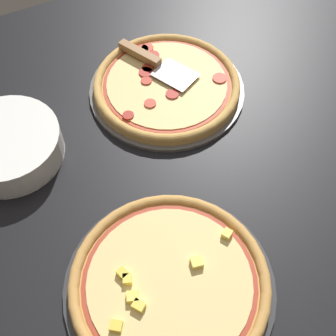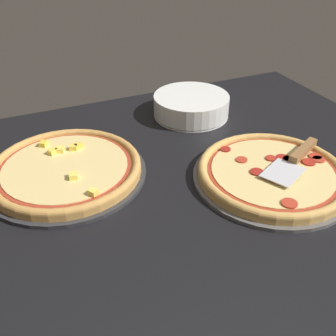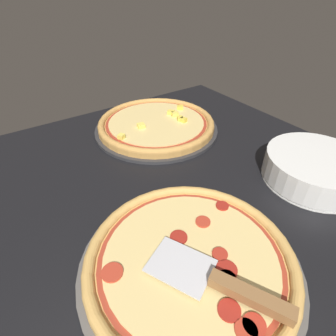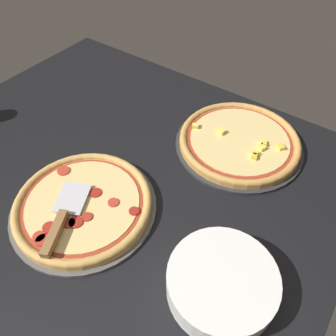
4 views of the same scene
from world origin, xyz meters
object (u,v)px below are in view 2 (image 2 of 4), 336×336
(pizza_front, at_px, (272,172))
(pizza_back, at_px, (65,168))
(serving_spatula, at_px, (298,156))
(plate_stack, at_px, (191,106))

(pizza_front, relative_size, pizza_back, 0.97)
(pizza_back, bearing_deg, pizza_front, -115.85)
(serving_spatula, xyz_separation_m, plate_stack, (0.41, 0.11, -0.01))
(pizza_front, height_order, serving_spatula, serving_spatula)
(plate_stack, bearing_deg, pizza_back, 112.32)
(pizza_back, height_order, serving_spatula, serving_spatula)
(plate_stack, bearing_deg, serving_spatula, -165.32)
(pizza_front, height_order, plate_stack, plate_stack)
(pizza_back, xyz_separation_m, plate_stack, (0.19, -0.45, 0.01))
(serving_spatula, bearing_deg, pizza_front, 96.71)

